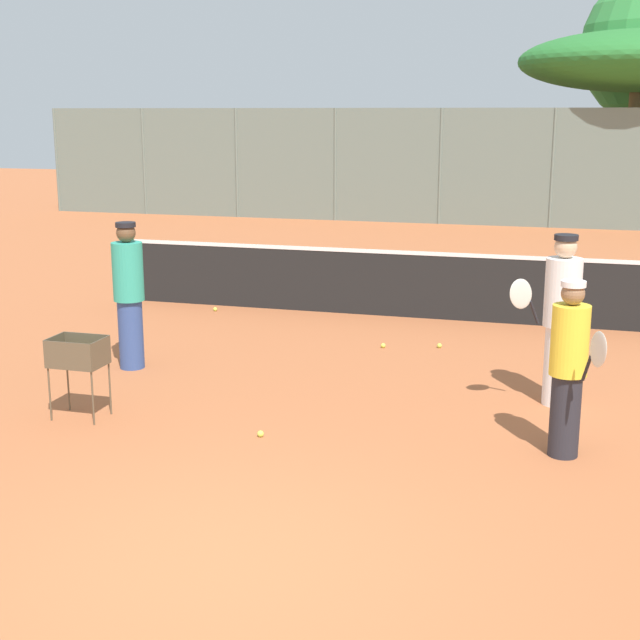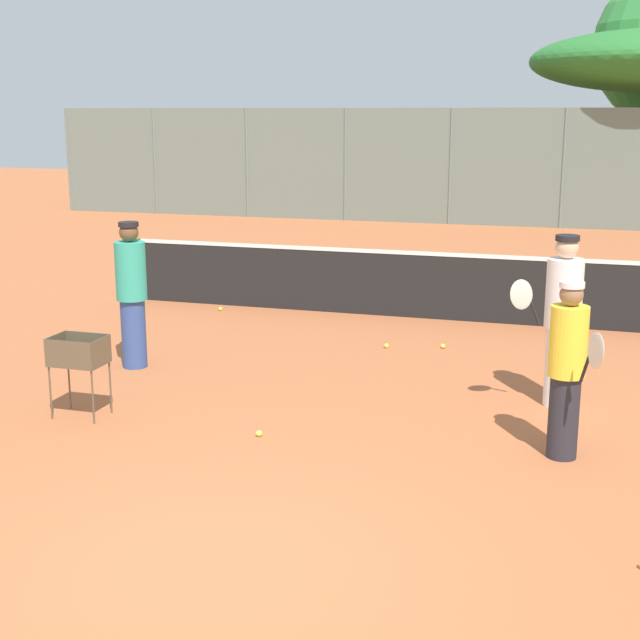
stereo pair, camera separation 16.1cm
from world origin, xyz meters
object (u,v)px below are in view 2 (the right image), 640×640
Objects in this scene: tennis_net at (426,284)px; player_red_cap at (132,293)px; player_white_outfit at (562,319)px; player_yellow_shirt at (567,368)px; ball_cart at (79,357)px.

player_red_cap is (-3.07, -3.81, 0.41)m from tennis_net.
player_white_outfit is 1.57m from player_yellow_shirt.
tennis_net is 11.49× the size of ball_cart.
player_white_outfit is 5.27m from player_red_cap.
player_yellow_shirt reaches higher than tennis_net.
player_white_outfit is 2.17× the size of ball_cart.
player_yellow_shirt is at bearing -66.80° from tennis_net.
tennis_net is 5.88m from player_yellow_shirt.
tennis_net is 5.30× the size of player_white_outfit.
tennis_net is 5.43× the size of player_red_cap.
ball_cart is at bearing 161.62° from player_red_cap.
player_white_outfit is (2.20, -3.83, 0.43)m from tennis_net.
tennis_net is 6.30m from ball_cart.
player_red_cap is at bearing -128.84° from tennis_net.
ball_cart is at bearing -115.18° from tennis_net.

